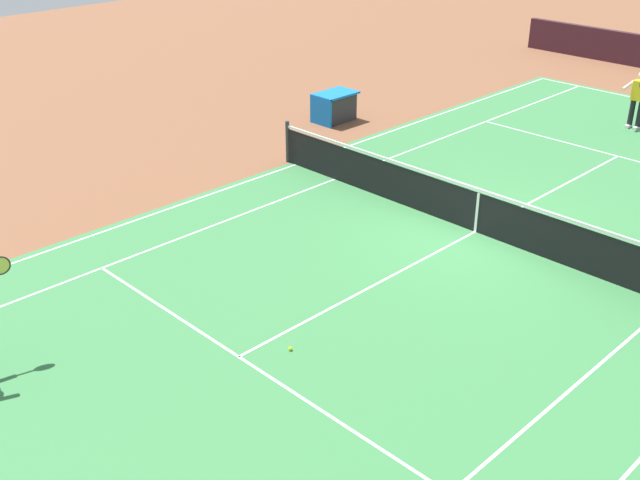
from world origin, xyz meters
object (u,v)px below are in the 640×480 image
Objects in this scene: tennis_net at (477,210)px; tennis_player_far at (639,97)px; equipment_cart_tarped at (335,107)px; tennis_ball at (290,349)px.

tennis_net is 6.89× the size of tennis_player_far.
tennis_ball is at bearing 40.86° from equipment_cart_tarped.
tennis_player_far is 1.36× the size of equipment_cart_tarped.
tennis_player_far reaches higher than tennis_net.
tennis_net is at bearing -175.57° from tennis_ball.
tennis_net is 9.36× the size of equipment_cart_tarped.
tennis_net is 8.92m from tennis_player_far.
tennis_ball is 0.05× the size of equipment_cart_tarped.
tennis_player_far is 8.64m from equipment_cart_tarped.
tennis_net is at bearing 4.97° from tennis_player_far.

